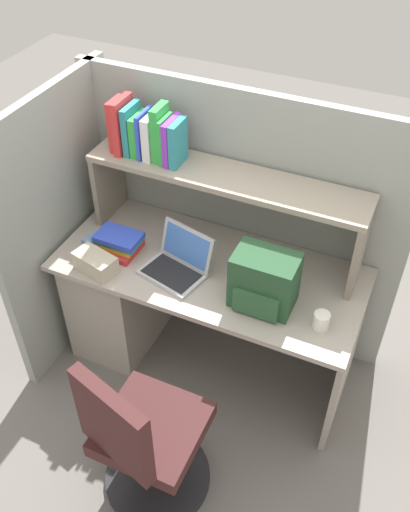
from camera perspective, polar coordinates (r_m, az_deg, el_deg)
ground_plane at (r=3.47m, az=0.35°, el=-10.07°), size 8.00×8.00×0.00m
desk at (r=3.29m, az=-5.83°, el=-3.45°), size 1.60×0.70×0.73m
cubicle_partition_rear at (r=3.17m, az=3.21°, el=3.67°), size 1.84×0.05×1.55m
cubicle_partition_left at (r=3.23m, az=-13.89°, el=3.12°), size 0.05×1.06×1.55m
overhead_hutch at (r=2.86m, az=2.08°, el=6.53°), size 1.44×0.28×0.45m
reference_books_on_shelf at (r=2.90m, az=-5.88°, el=12.14°), size 0.39×0.17×0.29m
laptop at (r=2.89m, az=-2.73°, el=-0.75°), size 0.36×0.33×0.22m
backpack at (r=2.67m, az=5.92°, el=-2.54°), size 0.30×0.23×0.29m
computer_mouse at (r=3.14m, az=-11.21°, el=1.68°), size 0.08×0.11×0.03m
paper_cup at (r=2.67m, az=11.56°, el=-6.37°), size 0.08×0.08×0.08m
tissue_box at (r=2.94m, az=-10.91°, el=-0.68°), size 0.24×0.17×0.10m
desk_book_stack at (r=3.04m, az=-8.63°, el=1.38°), size 0.25×0.20×0.11m
office_chair at (r=2.70m, az=-6.08°, el=-18.18°), size 0.52×0.54×0.93m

